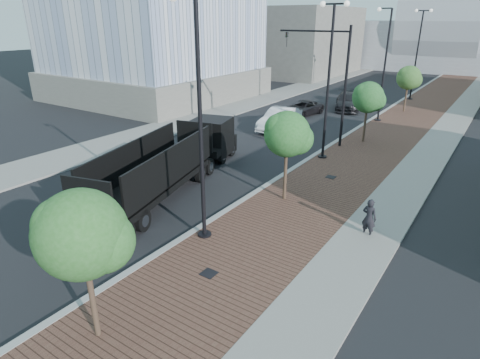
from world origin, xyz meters
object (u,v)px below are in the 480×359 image
Objects in this scene: white_sedan at (280,119)px; dark_car_mid at (303,108)px; dump_truck at (189,156)px; pedestrian at (369,218)px.

white_sedan reaches higher than dark_car_mid.
dump_truck is 2.91× the size of dark_car_mid.
white_sedan is 5.89m from dark_car_mid.
dump_truck is 8.05× the size of pedestrian.
white_sedan is (-0.81, 12.02, -0.40)m from dump_truck.
dump_truck is at bearing -75.14° from dark_car_mid.
pedestrian is (10.47, -0.96, -0.43)m from dump_truck.
dark_car_mid is (-0.80, 5.83, -0.22)m from white_sedan.
dump_truck is 2.57× the size of white_sedan.
dump_truck is 12.05m from white_sedan.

